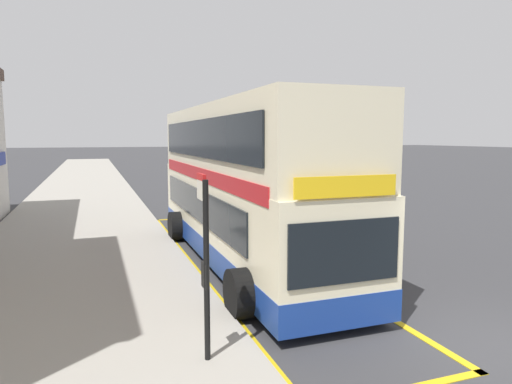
{
  "coord_description": "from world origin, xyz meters",
  "views": [
    {
      "loc": [
        -6.43,
        -5.39,
        3.54
      ],
      "look_at": [
        -2.22,
        6.32,
        2.03
      ],
      "focal_mm": 32.01,
      "sensor_mm": 36.0,
      "label": 1
    }
  ],
  "objects": [
    {
      "name": "pavement_near",
      "position": [
        -7.0,
        32.0,
        0.07
      ],
      "size": [
        6.0,
        76.0,
        0.14
      ],
      "primitive_type": "cube",
      "color": "gray",
      "rests_on": "ground"
    },
    {
      "name": "bus_stop_sign",
      "position": [
        -4.88,
        1.21,
        1.8
      ],
      "size": [
        0.09,
        0.51,
        2.85
      ],
      "color": "black",
      "rests_on": "pavement_near"
    },
    {
      "name": "ground_plane",
      "position": [
        0.0,
        32.0,
        0.0
      ],
      "size": [
        260.0,
        260.0,
        0.0
      ],
      "primitive_type": "plane",
      "color": "#333335"
    },
    {
      "name": "bus_bay_markings",
      "position": [
        -2.48,
        6.85,
        0.01
      ],
      "size": [
        3.05,
        14.69,
        0.01
      ],
      "color": "gold",
      "rests_on": "ground"
    },
    {
      "name": "double_decker_bus",
      "position": [
        -2.46,
        6.87,
        2.06
      ],
      "size": [
        3.15,
        11.36,
        4.4
      ],
      "color": "beige",
      "rests_on": "ground"
    },
    {
      "name": "parked_car_black_ahead",
      "position": [
        5.02,
        36.99,
        0.8
      ],
      "size": [
        2.09,
        4.2,
        1.62
      ],
      "rotation": [
        0.0,
        0.0,
        -0.05
      ],
      "color": "black",
      "rests_on": "ground"
    }
  ]
}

